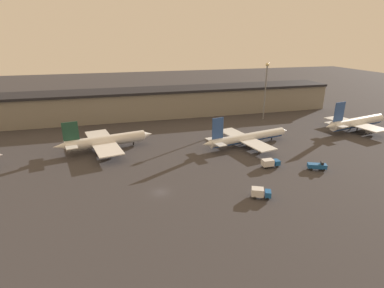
% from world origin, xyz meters
% --- Properties ---
extents(ground, '(600.00, 600.00, 0.00)m').
position_xyz_m(ground, '(0.00, 0.00, 0.00)').
color(ground, '#383538').
extents(terminal_building, '(220.35, 20.45, 14.61)m').
position_xyz_m(terminal_building, '(0.00, 84.10, 7.37)').
color(terminal_building, gray).
rests_on(terminal_building, ground).
extents(airplane_1, '(36.92, 32.78, 12.44)m').
position_xyz_m(airplane_1, '(-14.43, 38.26, 3.48)').
color(airplane_1, white).
rests_on(airplane_1, ground).
extents(airplane_2, '(40.84, 30.35, 12.82)m').
position_xyz_m(airplane_2, '(39.74, 29.07, 3.00)').
color(airplane_2, white).
rests_on(airplane_2, ground).
extents(airplane_3, '(40.41, 27.60, 14.40)m').
position_xyz_m(airplane_3, '(96.19, 33.96, 3.75)').
color(airplane_3, white).
rests_on(airplane_3, ground).
extents(service_vehicle_0, '(6.23, 4.35, 2.89)m').
position_xyz_m(service_vehicle_0, '(51.50, 1.37, 1.37)').
color(service_vehicle_0, '#195199').
rests_on(service_vehicle_0, ground).
extents(service_vehicle_1, '(5.70, 4.47, 2.76)m').
position_xyz_m(service_vehicle_1, '(25.35, -10.02, 1.57)').
color(service_vehicle_1, '#195199').
rests_on(service_vehicle_1, ground).
extents(service_vehicle_2, '(5.94, 2.55, 2.80)m').
position_xyz_m(service_vehicle_2, '(37.80, 7.28, 1.60)').
color(service_vehicle_2, '#195199').
rests_on(service_vehicle_2, ground).
extents(lamp_post_1, '(1.80, 1.80, 28.51)m').
position_xyz_m(lamp_post_1, '(64.76, 63.15, 17.82)').
color(lamp_post_1, slate).
rests_on(lamp_post_1, ground).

